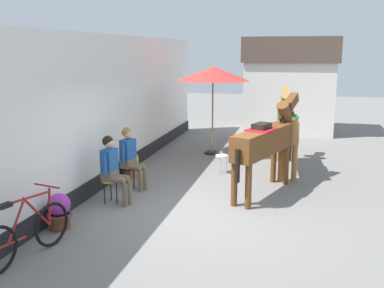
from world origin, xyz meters
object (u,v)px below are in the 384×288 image
(flower_planter_near, at_px, (59,211))
(flower_planter_far, at_px, (131,164))
(saddled_horse_far, at_px, (287,125))
(spare_stool_white, at_px, (222,157))
(saddled_horse_near, at_px, (266,141))
(cafe_parasol, at_px, (213,74))
(seated_visitor_far, at_px, (130,155))
(seated_visitor_near, at_px, (112,166))
(leaning_bicycle, at_px, (26,234))

(flower_planter_near, height_order, flower_planter_far, same)
(saddled_horse_far, bearing_deg, spare_stool_white, -153.86)
(saddled_horse_near, xyz_separation_m, cafe_parasol, (-1.82, 3.33, 1.20))
(flower_planter_far, height_order, spare_stool_white, flower_planter_far)
(seated_visitor_far, height_order, saddled_horse_far, saddled_horse_far)
(flower_planter_near, bearing_deg, cafe_parasol, 76.84)
(seated_visitor_near, xyz_separation_m, seated_visitor_far, (-0.01, 1.00, 0.00))
(spare_stool_white, bearing_deg, seated_visitor_near, -122.14)
(seated_visitor_near, xyz_separation_m, cafe_parasol, (1.08, 4.75, 1.59))
(flower_planter_near, xyz_separation_m, cafe_parasol, (1.45, 6.20, 2.03))
(cafe_parasol, bearing_deg, spare_stool_white, -72.10)
(seated_visitor_near, relative_size, saddled_horse_near, 0.48)
(seated_visitor_near, bearing_deg, cafe_parasol, 77.16)
(seated_visitor_near, distance_m, saddled_horse_near, 3.26)
(spare_stool_white, bearing_deg, leaning_bicycle, -110.19)
(saddled_horse_near, distance_m, leaning_bicycle, 5.15)
(seated_visitor_near, relative_size, saddled_horse_far, 0.46)
(cafe_parasol, relative_size, spare_stool_white, 5.61)
(saddled_horse_far, bearing_deg, flower_planter_near, -126.27)
(leaning_bicycle, xyz_separation_m, cafe_parasol, (1.32, 7.34, 1.97))
(flower_planter_far, bearing_deg, cafe_parasol, 63.61)
(cafe_parasol, bearing_deg, seated_visitor_far, -106.29)
(seated_visitor_near, relative_size, leaning_bicycle, 0.80)
(leaning_bicycle, bearing_deg, saddled_horse_near, 51.93)
(saddled_horse_far, height_order, cafe_parasol, cafe_parasol)
(flower_planter_near, height_order, spare_stool_white, flower_planter_near)
(leaning_bicycle, xyz_separation_m, spare_stool_white, (1.96, 5.34, 0.00))
(seated_visitor_near, height_order, leaning_bicycle, seated_visitor_near)
(seated_visitor_far, relative_size, saddled_horse_near, 0.48)
(saddled_horse_near, distance_m, flower_planter_far, 3.39)
(flower_planter_far, bearing_deg, saddled_horse_near, -7.36)
(saddled_horse_near, bearing_deg, leaning_bicycle, -128.07)
(seated_visitor_near, bearing_deg, flower_planter_near, -104.22)
(saddled_horse_far, height_order, flower_planter_far, saddled_horse_far)
(seated_visitor_far, distance_m, flower_planter_far, 1.01)
(saddled_horse_near, height_order, cafe_parasol, cafe_parasol)
(saddled_horse_far, bearing_deg, seated_visitor_near, -132.99)
(seated_visitor_near, height_order, flower_planter_far, seated_visitor_near)
(flower_planter_near, xyz_separation_m, spare_stool_white, (2.10, 4.20, 0.07))
(spare_stool_white, bearing_deg, saddled_horse_near, -48.50)
(saddled_horse_far, bearing_deg, seated_visitor_far, -142.61)
(seated_visitor_far, bearing_deg, flower_planter_near, -98.21)
(saddled_horse_far, height_order, leaning_bicycle, saddled_horse_far)
(leaning_bicycle, relative_size, spare_stool_white, 3.76)
(saddled_horse_far, relative_size, flower_planter_far, 4.68)
(flower_planter_far, relative_size, cafe_parasol, 0.25)
(flower_planter_far, xyz_separation_m, spare_stool_white, (2.09, 0.91, 0.07))
(seated_visitor_far, height_order, flower_planter_near, seated_visitor_far)
(flower_planter_far, relative_size, leaning_bicycle, 0.37)
(seated_visitor_near, xyz_separation_m, flower_planter_near, (-0.37, -1.45, -0.44))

